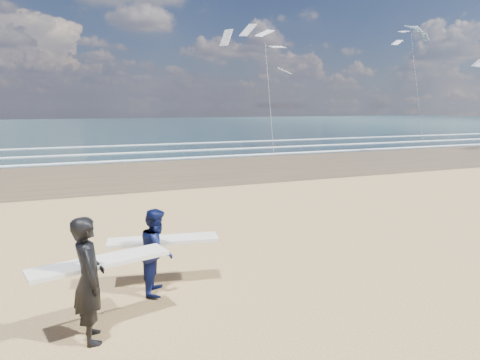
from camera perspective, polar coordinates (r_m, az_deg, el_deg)
name	(u,v)px	position (r m, az deg, el deg)	size (l,w,h in m)	color
wet_sand_strip	(394,157)	(32.30, 19.80, 2.88)	(220.00, 12.00, 0.01)	#4D3D29
ocean	(190,125)	(80.86, -6.67, 7.26)	(220.00, 100.00, 0.02)	#162A32
foam_breakers	(317,145)	(40.34, 10.23, 4.66)	(220.00, 11.70, 0.05)	white
surfer_near	(90,278)	(7.12, -19.35, -12.17)	(2.26, 1.24, 1.98)	black
surfer_far	(158,250)	(8.58, -10.92, -9.13)	(2.26, 1.28, 1.67)	#0B1341
kite_1	(267,72)	(34.95, 3.68, 14.12)	(6.61, 4.83, 10.69)	slate
kite_5	(415,74)	(53.59, 22.35, 12.92)	(5.07, 4.66, 13.54)	slate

